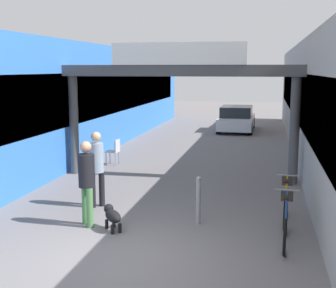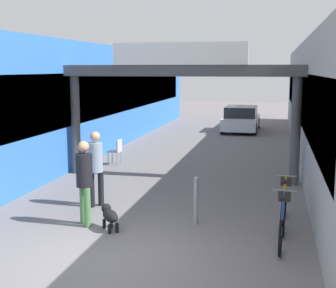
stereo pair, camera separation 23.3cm
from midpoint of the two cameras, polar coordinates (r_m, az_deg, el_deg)
name	(u,v)px [view 2 (the right image)]	position (r m, az deg, el deg)	size (l,w,h in m)	color
ground_plane	(108,259)	(8.49, -6.47, -13.71)	(80.00, 80.00, 0.00)	slate
storefront_left	(83,97)	(19.96, -9.95, 5.61)	(3.00, 26.00, 4.19)	blue
arcade_sign_gateway	(180,84)	(13.86, 1.93, 7.35)	(7.40, 0.47, 4.04)	#4C4C4F
pedestrian_with_dog	(84,177)	(9.93, -9.50, -4.00)	(0.48, 0.48, 1.81)	#4C7F47
pedestrian_companion	(96,164)	(11.28, -8.22, -2.37)	(0.48, 0.48, 1.82)	black
dog_on_leash	(109,215)	(9.80, -6.46, -8.62)	(0.60, 0.67, 0.50)	black
bicycle_blue_nearest	(282,222)	(9.23, 14.49, -9.14)	(0.46, 1.69, 0.98)	black
bicycle_orange_second	(284,203)	(10.48, 14.61, -6.94)	(0.46, 1.69, 0.98)	black
bollard_post_metal	(196,200)	(10.02, 4.11, -6.84)	(0.10, 0.10, 1.05)	gray
cafe_chair_aluminium_nearer	(117,149)	(16.20, -5.87, -0.65)	(0.43, 0.43, 0.89)	gray
parked_car_white	(241,119)	(25.16, 9.17, 3.02)	(1.84, 4.02, 1.33)	silver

